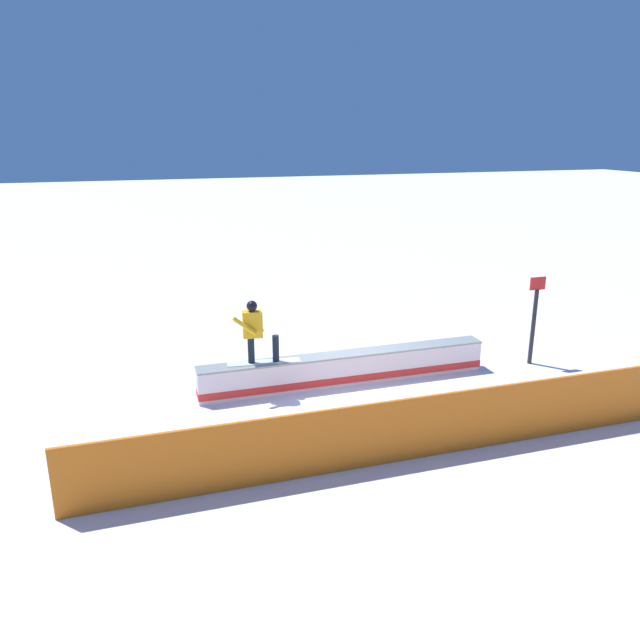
{
  "coord_description": "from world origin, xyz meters",
  "views": [
    {
      "loc": [
        4.37,
        11.85,
        5.39
      ],
      "look_at": [
        0.92,
        1.0,
        1.85
      ],
      "focal_mm": 34.61,
      "sensor_mm": 36.0,
      "label": 1
    }
  ],
  "objects": [
    {
      "name": "trail_marker",
      "position": [
        -4.62,
        0.19,
        1.13
      ],
      "size": [
        0.4,
        0.1,
        2.12
      ],
      "color": "#262628",
      "rests_on": "ground_plane"
    },
    {
      "name": "safety_fence",
      "position": [
        0.0,
        3.41,
        0.57
      ],
      "size": [
        11.39,
        0.07,
        1.13
      ],
      "primitive_type": "cube",
      "rotation": [
        0.0,
        0.0,
        -0.0
      ],
      "color": "orange",
      "rests_on": "ground_plane"
    },
    {
      "name": "snowboarder",
      "position": [
        1.99,
        -0.02,
        1.43
      ],
      "size": [
        1.55,
        0.47,
        1.35
      ],
      "color": "silver",
      "rests_on": "grind_box"
    },
    {
      "name": "grind_box",
      "position": [
        0.0,
        0.0,
        0.32
      ],
      "size": [
        6.5,
        0.48,
        0.71
      ],
      "color": "white",
      "rests_on": "ground_plane"
    },
    {
      "name": "ground_plane",
      "position": [
        0.0,
        0.0,
        0.0
      ],
      "size": [
        120.0,
        120.0,
        0.0
      ],
      "primitive_type": "plane",
      "color": "white"
    }
  ]
}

